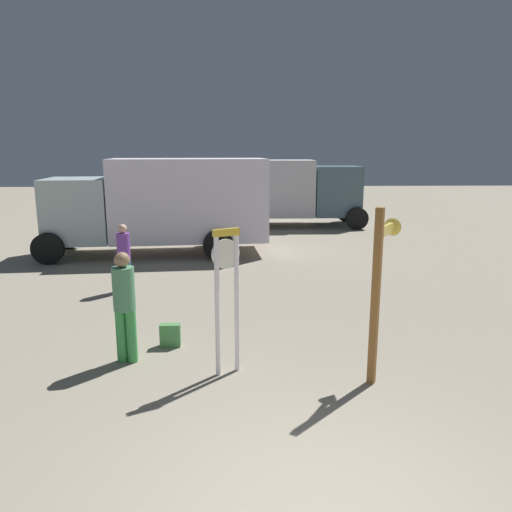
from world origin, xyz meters
name	(u,v)px	position (x,y,z in m)	size (l,w,h in m)	color
standing_clock	(227,287)	(-0.85, 2.99, 1.31)	(0.40, 0.26, 2.13)	white
arrow_sign	(383,266)	(1.32, 2.83, 1.62)	(0.64, 0.86, 2.46)	brown
person_near_clock	(124,302)	(-2.40, 3.43, 0.96)	(0.33, 0.33, 1.72)	green
backpack	(170,335)	(-1.82, 4.01, 0.19)	(0.33, 0.19, 0.38)	#4B894A
person_distant	(124,254)	(-3.29, 7.33, 0.87)	(0.30, 0.30, 1.56)	teal
box_truck_near	(164,203)	(-2.93, 11.49, 1.60)	(6.97, 2.89, 2.93)	white
box_truck_far	(281,189)	(1.16, 17.10, 1.55)	(6.62, 2.61, 2.77)	#BCBAC0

